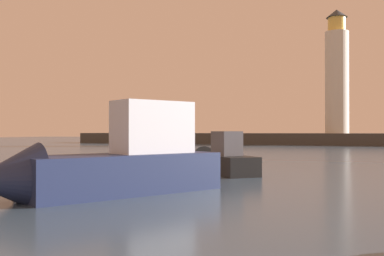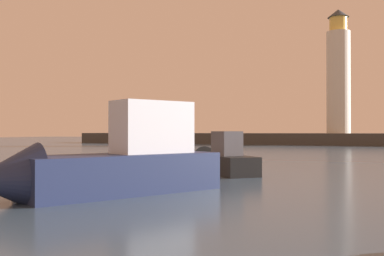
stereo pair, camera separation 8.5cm
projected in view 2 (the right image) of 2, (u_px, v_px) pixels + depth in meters
The scene contains 5 objects.
ground_plane at pixel (263, 156), 35.94m from camera, with size 220.00×220.00×0.00m, color #384C60.
breakwater at pixel (307, 139), 67.14m from camera, with size 78.04×6.47×1.78m, color #423F3D.
lighthouse at pixel (338, 75), 65.56m from camera, with size 3.47×3.47×18.75m.
motorboat_0 at pixel (105, 165), 14.04m from camera, with size 6.00×7.98×3.41m.
motorboat_2 at pixel (216, 160), 22.13m from camera, with size 5.29×5.65×2.32m.
Camera 2 is at (7.28, -2.33, 2.05)m, focal length 40.67 mm.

